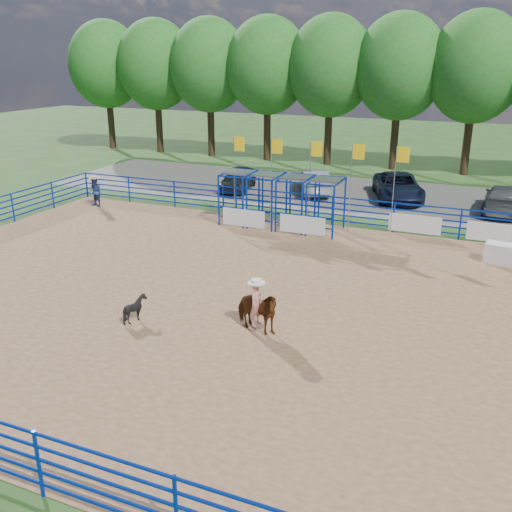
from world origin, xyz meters
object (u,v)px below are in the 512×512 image
object	(u,v)px
announcer_table	(505,254)
car_a	(238,179)
calf	(135,308)
car_d	(504,199)
spectator_cowboy	(95,192)
car_c	(398,187)
horse_and_rider	(256,306)
car_b	(314,181)

from	to	relation	value
announcer_table	car_a	xyz separation A→B (m)	(-15.56, 7.88, 0.29)
calf	car_d	xyz separation A→B (m)	(10.52, 18.98, 0.29)
spectator_cowboy	car_c	distance (m)	17.27
calf	announcer_table	bearing A→B (deg)	-79.59
horse_and_rider	car_d	xyz separation A→B (m)	(6.69, 18.15, -0.12)
car_a	car_d	distance (m)	15.39
announcer_table	car_b	xyz separation A→B (m)	(-10.91, 8.93, 0.31)
calf	car_d	distance (m)	21.70
spectator_cowboy	car_d	bearing A→B (deg)	20.40
car_b	car_c	world-z (taller)	car_c
car_d	car_c	bearing A→B (deg)	-4.13
calf	car_d	bearing A→B (deg)	-62.50
horse_and_rider	calf	size ratio (longest dim) A/B	2.84
calf	car_a	world-z (taller)	car_a
car_a	car_d	world-z (taller)	car_d
spectator_cowboy	car_a	size ratio (longest dim) A/B	0.41
announcer_table	spectator_cowboy	size ratio (longest dim) A/B	0.89
car_b	car_d	size ratio (longest dim) A/B	0.88
car_a	car_d	bearing A→B (deg)	-7.65
announcer_table	horse_and_rider	world-z (taller)	horse_and_rider
calf	car_b	world-z (taller)	car_b
spectator_cowboy	announcer_table	bearing A→B (deg)	-2.51
car_b	car_c	bearing A→B (deg)	161.53
horse_and_rider	calf	world-z (taller)	horse_and_rider
car_c	car_d	world-z (taller)	car_c
car_c	car_d	bearing A→B (deg)	-24.28
car_b	calf	bearing A→B (deg)	67.72
calf	spectator_cowboy	xyz separation A→B (m)	(-10.32, 11.23, 0.43)
calf	car_b	xyz separation A→B (m)	(-0.20, 19.24, 0.29)
announcer_table	car_c	size ratio (longest dim) A/B	0.28
car_c	car_d	xyz separation A→B (m)	(5.75, -0.64, -0.02)
car_a	car_b	distance (m)	4.77
car_b	car_a	bearing A→B (deg)	-10.13
announcer_table	horse_and_rider	xyz separation A→B (m)	(-6.88, -9.48, 0.43)
car_c	car_d	size ratio (longest dim) A/B	1.08
announcer_table	car_d	size ratio (longest dim) A/B	0.30
horse_and_rider	car_d	size ratio (longest dim) A/B	0.48
announcer_table	car_b	size ratio (longest dim) A/B	0.34
horse_and_rider	car_d	bearing A→B (deg)	69.76
horse_and_rider	car_a	bearing A→B (deg)	116.56
spectator_cowboy	car_b	world-z (taller)	spectator_cowboy
announcer_table	car_c	world-z (taller)	car_c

